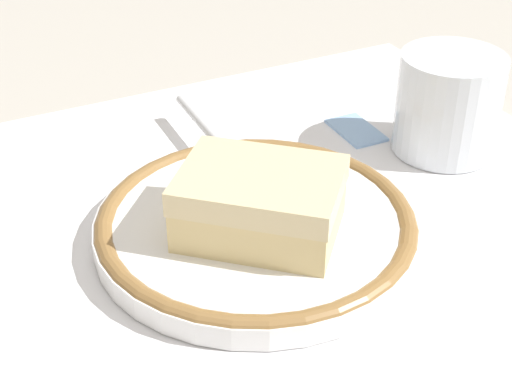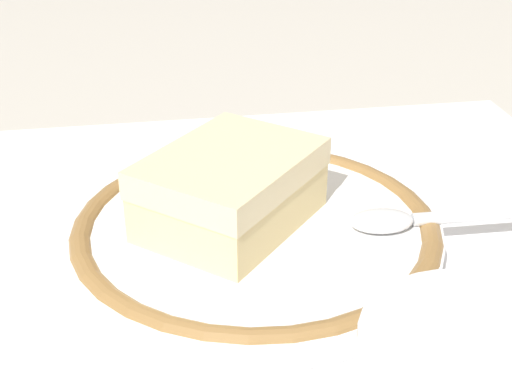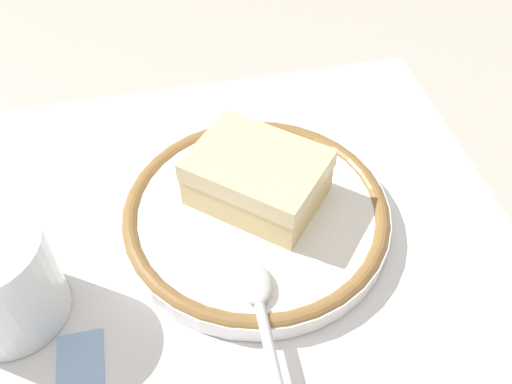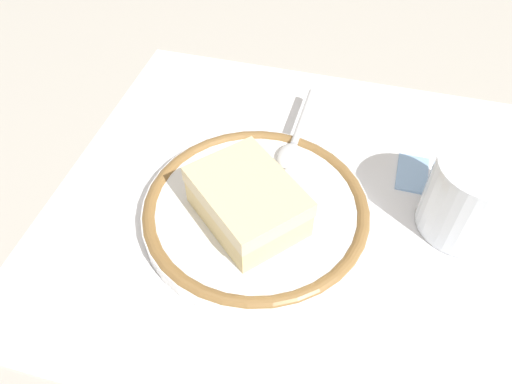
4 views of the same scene
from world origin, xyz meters
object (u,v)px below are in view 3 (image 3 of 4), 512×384
plate (256,214)px  cake_slice (257,177)px  spoon (262,314)px  sugar_packet (79,366)px

plate → cake_slice: (-0.00, -0.01, 0.03)m
plate → cake_slice: bearing=-106.6°
plate → cake_slice: 0.03m
cake_slice → spoon: size_ratio=0.96×
sugar_packet → cake_slice: bearing=-142.7°
spoon → sugar_packet: spoon is taller
cake_slice → sugar_packet: size_ratio=2.39×
cake_slice → spoon: (0.02, 0.10, -0.02)m
cake_slice → spoon: bearing=79.0°
sugar_packet → plate: bearing=-145.5°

